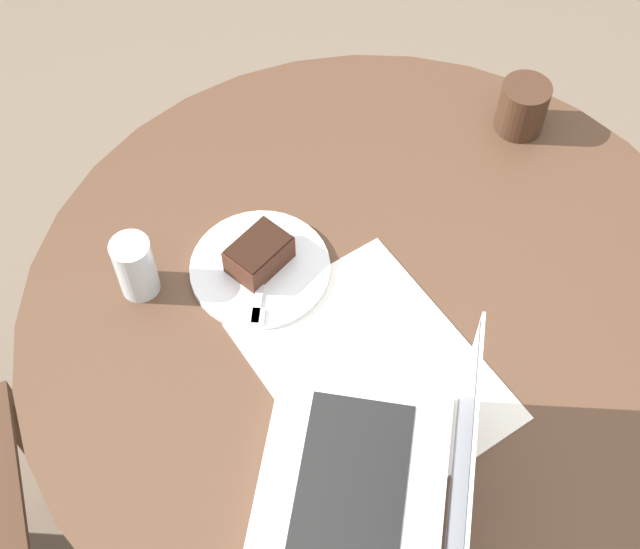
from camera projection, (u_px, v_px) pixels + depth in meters
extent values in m
plane|color=#6B5B4C|center=(362.00, 481.00, 1.95)|extent=(12.00, 12.00, 0.00)
cylinder|color=#4C3323|center=(362.00, 479.00, 1.94)|extent=(0.57, 0.57, 0.02)
cylinder|color=#4C3323|center=(370.00, 411.00, 1.65)|extent=(0.09, 0.09, 0.68)
cylinder|color=#4C3323|center=(381.00, 313.00, 1.36)|extent=(1.10, 1.10, 0.03)
cube|color=#472D1E|center=(33.00, 444.00, 1.77)|extent=(0.04, 0.04, 0.43)
cube|color=white|center=(373.00, 370.00, 1.29)|extent=(0.45, 0.39, 0.00)
cylinder|color=silver|center=(260.00, 269.00, 1.38)|extent=(0.22, 0.22, 0.01)
cube|color=#472619|center=(259.00, 255.00, 1.36)|extent=(0.11, 0.11, 0.05)
cube|color=black|center=(258.00, 245.00, 1.33)|extent=(0.10, 0.11, 0.00)
cube|color=silver|center=(261.00, 276.00, 1.36)|extent=(0.16, 0.07, 0.00)
cube|color=silver|center=(256.00, 316.00, 1.32)|extent=(0.04, 0.03, 0.00)
cylinder|color=#3D2619|center=(522.00, 107.00, 1.51)|extent=(0.08, 0.08, 0.09)
cylinder|color=silver|center=(135.00, 267.00, 1.32)|extent=(0.06, 0.06, 0.11)
cube|color=silver|center=(352.00, 484.00, 1.18)|extent=(0.37, 0.35, 0.02)
cube|color=black|center=(352.00, 482.00, 1.17)|extent=(0.28, 0.23, 0.00)
cube|color=silver|center=(462.00, 465.00, 1.07)|extent=(0.27, 0.12, 0.23)
cube|color=black|center=(458.00, 464.00, 1.07)|extent=(0.26, 0.12, 0.21)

